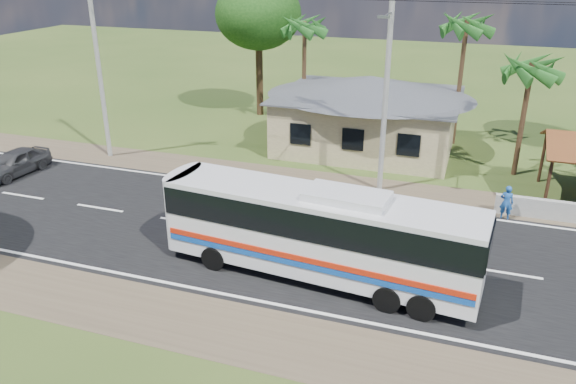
% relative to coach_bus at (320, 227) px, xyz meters
% --- Properties ---
extents(ground, '(120.00, 120.00, 0.00)m').
position_rel_coach_bus_xyz_m(ground, '(-2.39, 2.48, -2.04)').
color(ground, '#2D4518').
rests_on(ground, ground).
extents(road, '(120.00, 16.00, 0.03)m').
position_rel_coach_bus_xyz_m(road, '(-2.39, 2.48, -2.03)').
color(road, black).
rests_on(road, ground).
extents(house, '(12.40, 10.00, 5.00)m').
position_rel_coach_bus_xyz_m(house, '(-1.39, 15.48, 0.60)').
color(house, tan).
rests_on(house, ground).
extents(utility_poles, '(32.80, 2.22, 11.00)m').
position_rel_coach_bus_xyz_m(utility_poles, '(0.28, 8.97, 3.73)').
color(utility_poles, '#9E9E99').
rests_on(utility_poles, ground).
extents(palm_near, '(2.80, 2.80, 6.70)m').
position_rel_coach_bus_xyz_m(palm_near, '(7.11, 13.48, 3.67)').
color(palm_near, '#47301E').
rests_on(palm_near, ground).
extents(palm_mid, '(2.80, 2.80, 8.20)m').
position_rel_coach_bus_xyz_m(palm_mid, '(3.61, 17.98, 5.12)').
color(palm_mid, '#47301E').
rests_on(palm_mid, ground).
extents(palm_far, '(2.80, 2.80, 7.70)m').
position_rel_coach_bus_xyz_m(palm_far, '(-6.39, 18.48, 4.64)').
color(palm_far, '#47301E').
rests_on(palm_far, ground).
extents(tree_behind_house, '(6.00, 6.00, 9.61)m').
position_rel_coach_bus_xyz_m(tree_behind_house, '(-10.39, 20.48, 5.08)').
color(tree_behind_house, '#47301E').
rests_on(tree_behind_house, ground).
extents(coach_bus, '(11.65, 3.45, 3.56)m').
position_rel_coach_bus_xyz_m(coach_bus, '(0.00, 0.00, 0.00)').
color(coach_bus, silver).
rests_on(coach_bus, ground).
extents(person, '(0.63, 0.46, 1.60)m').
position_rel_coach_bus_xyz_m(person, '(6.56, 7.47, -1.24)').
color(person, '#1B4D99').
rests_on(person, ground).
extents(small_car, '(1.92, 4.11, 1.36)m').
position_rel_coach_bus_xyz_m(small_car, '(-18.35, 4.79, -1.36)').
color(small_car, '#28292B').
rests_on(small_car, ground).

